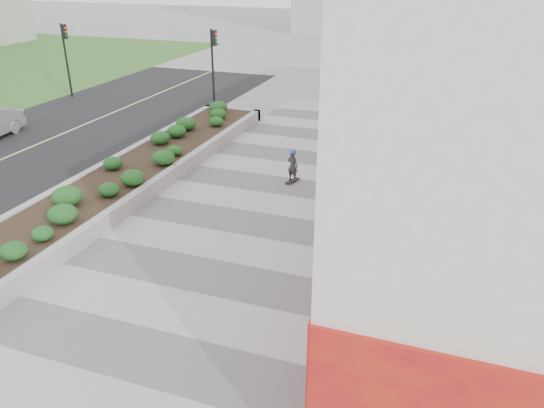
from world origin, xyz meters
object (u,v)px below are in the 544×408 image
at_px(planter, 137,168).
at_px(traffic_signal_far, 66,49).
at_px(traffic_signal_near, 213,57).
at_px(skateboarder, 293,166).

relative_size(planter, traffic_signal_far, 4.29).
xyz_separation_m(traffic_signal_near, traffic_signal_far, (-9.20, -0.50, 0.00)).
relative_size(traffic_signal_near, skateboarder, 3.25).
bearing_deg(skateboarder, traffic_signal_near, 148.96).
distance_m(traffic_signal_far, skateboarder, 18.62).
bearing_deg(skateboarder, planter, -144.15).
distance_m(planter, traffic_signal_far, 15.00).
distance_m(planter, skateboarder, 5.82).
xyz_separation_m(planter, traffic_signal_far, (-10.93, 10.00, 2.34)).
height_order(planter, traffic_signal_far, traffic_signal_far).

